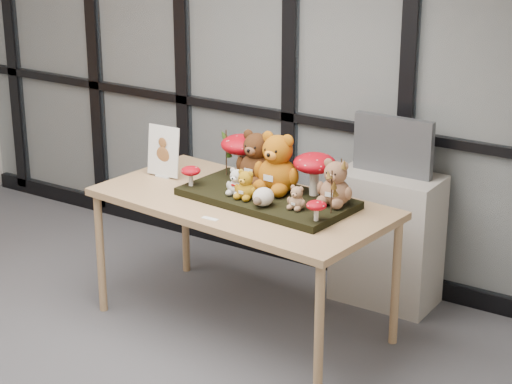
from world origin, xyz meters
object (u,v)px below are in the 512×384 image
Objects in this scene: bear_beige_small at (297,196)px; cabinet at (387,239)px; bear_white_bow at (237,180)px; sign_holder at (163,153)px; monitor at (393,146)px; display_table at (243,210)px; bear_brown_medium at (257,155)px; bear_small_yellow at (246,183)px; bear_tan_back at (336,180)px; plush_cream_hedgehog at (263,196)px; mushroom_back_left at (242,153)px; mushroom_front_left at (191,175)px; mushroom_front_right at (316,210)px; bear_pooh_yellow at (278,159)px; mushroom_back_right at (314,172)px; diorama_tray at (267,198)px.

cabinet is (0.17, 0.85, -0.51)m from bear_beige_small.
bear_white_bow reaches higher than bear_beige_small.
monitor is (1.21, 0.73, 0.06)m from sign_holder.
bear_brown_medium reaches higher than display_table.
bear_small_yellow is 0.08m from bear_white_bow.
bear_small_yellow is at bearing -64.60° from bear_brown_medium.
bear_small_yellow is (-0.47, -0.20, -0.05)m from bear_tan_back.
bear_small_yellow is 1.61× the size of plush_cream_hedgehog.
mushroom_back_left is 0.88× the size of sign_holder.
plush_cream_hedgehog is at bearing -5.85° from mushroom_front_left.
mushroom_front_right is at bearing -12.69° from sign_holder.
bear_white_bow reaches higher than mushroom_front_left.
sign_holder is (-1.19, -0.04, -0.03)m from bear_tan_back.
bear_pooh_yellow is 1.42× the size of mushroom_back_right.
bear_tan_back is at bearing 22.87° from bear_white_bow.
bear_brown_medium is 0.57m from bear_tan_back.
mushroom_front_left reaches higher than mushroom_front_right.
display_table is 0.17m from diorama_tray.
sign_holder is at bearing -172.46° from bear_tan_back.
bear_white_bow reaches higher than cabinet.
bear_small_yellow is 0.37× the size of monitor.
mushroom_front_left is at bearing -25.94° from sign_holder.
diorama_tray is at bearing 121.31° from plush_cream_hedgehog.
mushroom_front_left is 0.91m from mushroom_front_right.
mushroom_front_right is (0.90, -0.09, -0.00)m from mushroom_front_left.
mushroom_back_right is (0.23, 0.14, 0.16)m from diorama_tray.
mushroom_back_right is at bearing -108.22° from monitor.
mushroom_front_right is at bearing -4.92° from bear_white_bow.
bear_beige_small reaches higher than mushroom_front_right.
bear_tan_back is 0.58m from bear_white_bow.
diorama_tray is 8.18× the size of mushroom_front_right.
bear_beige_small reaches higher than display_table.
mushroom_front_left is 1.25m from monitor.
diorama_tray is at bearing -164.38° from bear_tan_back.
bear_tan_back is at bearing 3.34° from bear_pooh_yellow.
bear_small_yellow is 1.07× the size of bear_white_bow.
mushroom_front_right is (0.51, -0.08, -0.03)m from bear_small_yellow.
bear_small_yellow is at bearing -12.33° from bear_white_bow.
bear_brown_medium is 2.36× the size of bear_beige_small.
cabinet is at bearing 43.70° from mushroom_front_left.
sign_holder is (-0.78, 0.03, 0.13)m from diorama_tray.
mushroom_back_right reaches higher than display_table.
bear_white_bow is 1.43× the size of mushroom_front_right.
sign_holder is at bearing 178.21° from display_table.
cabinet is at bearing 61.15° from bear_white_bow.
sign_holder is 1.42m from monitor.
mushroom_front_left is (-0.15, -0.32, -0.08)m from mushroom_back_left.
bear_tan_back reaches higher than sign_holder.
bear_brown_medium is 1.04m from cabinet.
bear_beige_small is (0.33, 0.01, -0.02)m from bear_small_yellow.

